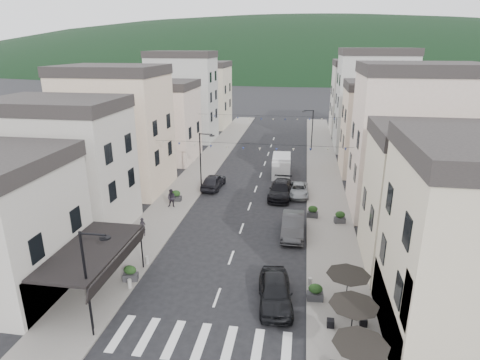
# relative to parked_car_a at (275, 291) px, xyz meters

# --- Properties ---
(sidewalk_left) EXTENTS (4.00, 76.00, 0.12)m
(sidewalk_left) POSITION_rel_parked_car_a_xyz_m (-11.10, 26.00, -0.77)
(sidewalk_left) COLOR slate
(sidewalk_left) RESTS_ON ground
(sidewalk_right) EXTENTS (4.00, 76.00, 0.12)m
(sidewalk_right) POSITION_rel_parked_car_a_xyz_m (3.90, 26.00, -0.77)
(sidewalk_right) COLOR slate
(sidewalk_right) RESTS_ON ground
(hill_backdrop) EXTENTS (640.00, 360.00, 70.00)m
(hill_backdrop) POSITION_rel_parked_car_a_xyz_m (-3.60, 294.00, -0.83)
(hill_backdrop) COLOR black
(hill_backdrop) RESTS_ON ground
(boutique_awning) EXTENTS (3.77, 7.50, 3.28)m
(boutique_awning) POSITION_rel_parked_car_a_xyz_m (-10.85, -1.00, 2.28)
(boutique_awning) COLOR black
(boutique_awning) RESTS_ON ground
(buildings_row_left) EXTENTS (10.20, 54.16, 14.00)m
(buildings_row_left) POSITION_rel_parked_car_a_xyz_m (-18.10, 31.75, 5.29)
(buildings_row_left) COLOR #B7B1A7
(buildings_row_left) RESTS_ON ground
(buildings_row_right) EXTENTS (10.20, 54.16, 14.50)m
(buildings_row_right) POSITION_rel_parked_car_a_xyz_m (10.90, 30.59, 5.48)
(buildings_row_right) COLOR beige
(buildings_row_right) RESTS_ON ground
(cafe_terrace) EXTENTS (2.50, 8.10, 2.53)m
(cafe_terrace) POSITION_rel_parked_car_a_xyz_m (4.10, -3.20, 1.52)
(cafe_terrace) COLOR black
(cafe_terrace) RESTS_ON ground
(streetlamp_left_near) EXTENTS (1.70, 0.56, 6.00)m
(streetlamp_left_near) POSITION_rel_parked_car_a_xyz_m (-9.42, -4.00, 2.86)
(streetlamp_left_near) COLOR black
(streetlamp_left_near) RESTS_ON ground
(streetlamp_left_far) EXTENTS (1.70, 0.56, 6.00)m
(streetlamp_left_far) POSITION_rel_parked_car_a_xyz_m (-9.42, 20.00, 2.86)
(streetlamp_left_far) COLOR black
(streetlamp_left_far) RESTS_ON ground
(streetlamp_right_far) EXTENTS (1.70, 0.56, 6.00)m
(streetlamp_right_far) POSITION_rel_parked_car_a_xyz_m (2.22, 38.00, 2.86)
(streetlamp_right_far) COLOR black
(streetlamp_right_far) RESTS_ON ground
(bollards) EXTENTS (11.66, 10.26, 0.60)m
(bollards) POSITION_rel_parked_car_a_xyz_m (-3.60, -0.50, -0.41)
(bollards) COLOR gray
(bollards) RESTS_ON ground
(bunting_near) EXTENTS (19.00, 0.28, 0.62)m
(bunting_near) POSITION_rel_parked_car_a_xyz_m (-3.60, 16.00, 4.82)
(bunting_near) COLOR black
(bunting_near) RESTS_ON ground
(bunting_far) EXTENTS (19.00, 0.28, 0.62)m
(bunting_far) POSITION_rel_parked_car_a_xyz_m (-3.60, 32.00, 4.82)
(bunting_far) COLOR black
(bunting_far) RESTS_ON ground
(parked_car_a) EXTENTS (2.55, 5.10, 1.67)m
(parked_car_a) POSITION_rel_parked_car_a_xyz_m (0.00, 0.00, 0.00)
(parked_car_a) COLOR black
(parked_car_a) RESTS_ON ground
(parked_car_b) EXTENTS (1.82, 5.13, 1.69)m
(parked_car_b) POSITION_rel_parked_car_a_xyz_m (0.74, 9.50, 0.01)
(parked_car_b) COLOR #2F2F32
(parked_car_b) RESTS_ON ground
(parked_car_c) EXTENTS (2.18, 4.48, 1.23)m
(parked_car_c) POSITION_rel_parked_car_a_xyz_m (1.00, 18.76, -0.22)
(parked_car_c) COLOR gray
(parked_car_c) RESTS_ON ground
(parked_car_d) EXTENTS (2.47, 5.58, 1.59)m
(parked_car_d) POSITION_rel_parked_car_a_xyz_m (-0.80, 18.04, -0.04)
(parked_car_d) COLOR black
(parked_car_d) RESTS_ON ground
(parked_car_e) EXTENTS (2.20, 4.79, 1.59)m
(parked_car_e) POSITION_rel_parked_car_a_xyz_m (-8.20, 19.56, -0.04)
(parked_car_e) COLOR black
(parked_car_e) RESTS_ON ground
(delivery_van) EXTENTS (2.31, 5.39, 2.55)m
(delivery_van) POSITION_rel_parked_car_a_xyz_m (-1.18, 25.53, 0.41)
(delivery_van) COLOR #BDBEC0
(delivery_van) RESTS_ON ground
(pedestrian_a) EXTENTS (0.57, 0.39, 1.53)m
(pedestrian_a) POSITION_rel_parked_car_a_xyz_m (-11.31, 7.21, 0.05)
(pedestrian_a) COLOR black
(pedestrian_a) RESTS_ON sidewalk_left
(pedestrian_b) EXTENTS (0.89, 0.71, 1.79)m
(pedestrian_b) POSITION_rel_parked_car_a_xyz_m (-10.89, 13.41, 0.18)
(pedestrian_b) COLOR black
(pedestrian_b) RESTS_ON sidewalk_left
(planter_la) EXTENTS (1.06, 0.72, 1.09)m
(planter_la) POSITION_rel_parked_car_a_xyz_m (-9.60, 0.82, -0.19)
(planter_la) COLOR #303032
(planter_la) RESTS_ON sidewalk_left
(planter_lb) EXTENTS (0.99, 0.55, 1.10)m
(planter_lb) POSITION_rel_parked_car_a_xyz_m (-10.97, 15.02, -0.18)
(planter_lb) COLOR #2A2A2C
(planter_lb) RESTS_ON sidewalk_left
(planter_ra) EXTENTS (1.01, 0.59, 1.09)m
(planter_ra) POSITION_rel_parked_car_a_xyz_m (2.40, 0.57, -0.18)
(planter_ra) COLOR #303033
(planter_ra) RESTS_ON sidewalk_right
(planter_rb) EXTENTS (1.01, 0.60, 1.10)m
(planter_rb) POSITION_rel_parked_car_a_xyz_m (2.40, 13.11, -0.18)
(planter_rb) COLOR #2C2C2E
(planter_rb) RESTS_ON sidewalk_right
(planter_rc) EXTENTS (1.02, 0.66, 1.07)m
(planter_rc) POSITION_rel_parked_car_a_xyz_m (4.74, 12.28, -0.19)
(planter_rc) COLOR #323235
(planter_rc) RESTS_ON sidewalk_right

